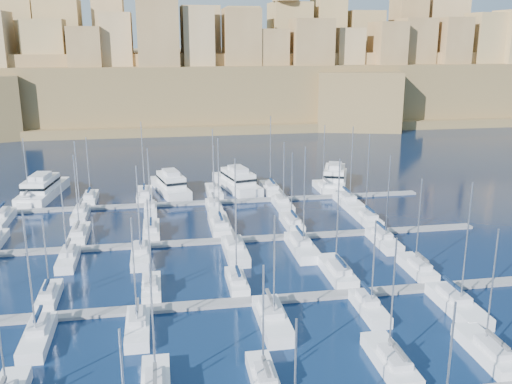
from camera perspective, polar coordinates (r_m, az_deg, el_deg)
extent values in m
plane|color=black|center=(82.12, -2.11, -7.36)|extent=(600.00, 600.00, 0.00)
cube|color=slate|center=(71.22, -0.78, -10.89)|extent=(84.00, 2.00, 0.40)
cube|color=slate|center=(91.29, -2.96, -4.85)|extent=(84.00, 2.00, 0.40)
cube|color=slate|center=(112.08, -4.31, -1.02)|extent=(84.00, 2.00, 0.40)
cube|color=silver|center=(54.61, -10.02, -18.22)|extent=(1.85, 3.96, 0.70)
cylinder|color=#9EA0A8|center=(53.06, -10.30, -12.66)|extent=(0.18, 0.18, 11.29)
cube|color=#595B60|center=(53.67, -10.08, -17.54)|extent=(0.35, 3.52, 0.35)
cube|color=white|center=(56.28, 0.79, -18.29)|extent=(2.36, 7.88, 1.59)
cube|color=silver|center=(55.01, 0.95, -17.75)|extent=(1.65, 3.54, 0.70)
cylinder|color=#9EA0A8|center=(53.48, 0.73, -12.59)|extent=(0.18, 0.18, 10.65)
cube|color=#595B60|center=(54.11, 1.03, -17.04)|extent=(0.35, 3.15, 0.35)
cube|color=white|center=(60.21, 13.27, -16.25)|extent=(2.83, 9.44, 1.67)
cube|color=silver|center=(58.87, 13.70, -15.72)|extent=(1.98, 4.25, 0.70)
cylinder|color=#9EA0A8|center=(57.36, 13.50, -10.16)|extent=(0.18, 0.18, 12.04)
cube|color=#595B60|center=(57.97, 13.96, -15.06)|extent=(0.35, 3.77, 0.35)
cube|color=white|center=(64.74, 22.11, -14.64)|extent=(2.87, 9.55, 1.68)
cube|color=silver|center=(63.48, 22.67, -14.10)|extent=(2.01, 4.30, 0.70)
cylinder|color=#9EA0A8|center=(62.05, 22.53, -8.81)|extent=(0.18, 0.18, 12.29)
cube|color=#595B60|center=(62.65, 23.01, -13.45)|extent=(0.35, 3.82, 0.35)
cylinder|color=#9EA0A8|center=(48.23, 18.73, -16.39)|extent=(0.18, 0.18, 11.27)
cube|color=white|center=(76.07, -19.94, -9.85)|extent=(2.27, 7.58, 1.58)
cube|color=silver|center=(74.93, -20.12, -9.30)|extent=(1.59, 3.41, 0.70)
cylinder|color=#9EA0A8|center=(74.36, -20.27, -5.94)|extent=(0.18, 0.18, 9.23)
cube|color=#0F2140|center=(74.17, -20.24, -8.68)|extent=(0.35, 3.03, 0.35)
cube|color=white|center=(74.88, -10.40, -9.54)|extent=(2.37, 7.88, 1.59)
cube|color=silver|center=(73.69, -10.45, -8.98)|extent=(1.66, 3.55, 0.70)
cylinder|color=#9EA0A8|center=(72.83, -10.64, -4.86)|extent=(0.18, 0.18, 11.12)
cube|color=#595B60|center=(72.90, -10.49, -8.36)|extent=(0.35, 3.15, 0.35)
cube|color=white|center=(75.39, -1.92, -9.10)|extent=(2.34, 7.81, 1.59)
cube|color=silver|center=(74.21, -1.84, -8.54)|extent=(1.64, 3.52, 0.70)
cylinder|color=#9EA0A8|center=(73.48, -2.00, -4.71)|extent=(0.18, 0.18, 10.40)
cube|color=#0F2140|center=(73.44, -1.81, -7.91)|extent=(0.35, 3.13, 0.35)
cube|color=white|center=(79.27, 8.06, -7.94)|extent=(3.02, 10.07, 1.70)
cube|color=silver|center=(77.92, 8.32, -7.41)|extent=(2.12, 4.53, 0.70)
cylinder|color=#9EA0A8|center=(76.85, 8.18, -2.11)|extent=(0.18, 0.18, 14.86)
cube|color=#0F2140|center=(77.08, 8.47, -6.83)|extent=(0.35, 4.03, 0.35)
cube|color=white|center=(82.73, 15.75, -7.40)|extent=(2.62, 8.75, 1.64)
cube|color=silver|center=(81.57, 16.07, -6.86)|extent=(1.84, 3.94, 0.70)
cylinder|color=#9EA0A8|center=(80.79, 15.97, -2.83)|extent=(0.18, 0.18, 11.94)
cube|color=#595B60|center=(80.82, 16.26, -6.29)|extent=(0.35, 3.50, 0.35)
cube|color=white|center=(66.89, -20.99, -13.52)|extent=(2.72, 9.06, 1.65)
cube|color=silver|center=(67.14, -20.94, -12.27)|extent=(1.90, 4.08, 0.70)
cylinder|color=#9EA0A8|center=(63.28, -21.72, -7.62)|extent=(0.18, 0.18, 13.63)
cube|color=#0F2140|center=(67.07, -20.96, -11.30)|extent=(0.35, 3.63, 0.35)
cube|color=white|center=(65.74, -11.73, -13.30)|extent=(2.59, 8.64, 1.63)
cube|color=silver|center=(65.96, -11.76, -12.05)|extent=(1.81, 3.89, 0.70)
cylinder|color=#9EA0A8|center=(62.35, -12.09, -7.88)|extent=(0.18, 0.18, 12.23)
cube|color=#595B60|center=(65.88, -11.80, -11.07)|extent=(0.35, 3.46, 0.35)
cube|color=white|center=(65.95, 1.69, -12.82)|extent=(3.09, 10.31, 1.72)
cube|color=silver|center=(66.29, 1.51, -11.48)|extent=(2.17, 4.64, 0.70)
cylinder|color=#9EA0A8|center=(62.57, 1.83, -7.54)|extent=(0.18, 0.18, 11.87)
cube|color=#595B60|center=(66.28, 1.43, -10.47)|extent=(0.35, 4.12, 0.35)
cube|color=white|center=(69.94, 11.28, -11.44)|extent=(2.47, 8.22, 1.61)
cube|color=silver|center=(70.13, 11.09, -10.31)|extent=(1.73, 3.70, 0.70)
cylinder|color=#9EA0A8|center=(67.13, 11.67, -7.01)|extent=(0.18, 0.18, 10.40)
cube|color=#0F2140|center=(70.03, 11.01, -9.39)|extent=(0.35, 3.29, 0.35)
cube|color=white|center=(73.16, 19.50, -10.77)|extent=(3.21, 10.71, 1.74)
cube|color=silver|center=(73.49, 19.18, -9.57)|extent=(2.25, 4.82, 0.70)
cylinder|color=#9EA0A8|center=(69.66, 20.30, -4.91)|extent=(0.18, 0.18, 14.55)
cube|color=#0F2140|center=(73.50, 19.05, -8.66)|extent=(0.35, 4.28, 0.35)
cube|color=white|center=(96.81, -17.24, -4.15)|extent=(2.74, 9.13, 1.66)
cube|color=silver|center=(95.58, -17.36, -3.66)|extent=(1.92, 4.11, 0.70)
cylinder|color=#9EA0A8|center=(95.23, -17.53, -0.08)|extent=(0.18, 0.18, 12.35)
cube|color=#595B60|center=(94.83, -17.44, -3.15)|extent=(0.35, 3.65, 0.35)
cube|color=white|center=(95.78, -10.41, -3.91)|extent=(2.66, 8.86, 1.64)
cube|color=silver|center=(94.56, -10.45, -3.41)|extent=(1.86, 3.99, 0.70)
cylinder|color=#9EA0A8|center=(94.07, -10.63, 0.41)|extent=(0.18, 0.18, 13.04)
cube|color=#0F2140|center=(93.81, -10.48, -2.89)|extent=(0.35, 3.55, 0.35)
cube|color=white|center=(97.08, -3.65, -3.39)|extent=(3.21, 10.70, 1.74)
cube|color=silver|center=(95.68, -3.59, -2.90)|extent=(2.25, 4.82, 0.70)
cylinder|color=#9EA0A8|center=(95.36, -3.76, 1.22)|extent=(0.18, 0.18, 14.07)
cube|color=#0F2140|center=(94.85, -3.56, -2.39)|extent=(0.35, 4.28, 0.35)
cube|color=white|center=(98.21, 3.60, -3.19)|extent=(2.66, 8.85, 1.64)
cube|color=silver|center=(97.03, 3.73, -2.70)|extent=(1.86, 3.98, 0.70)
cylinder|color=#9EA0A8|center=(96.73, 3.61, 0.62)|extent=(0.18, 0.18, 11.62)
cube|color=#0F2140|center=(96.30, 3.80, -2.18)|extent=(0.35, 3.54, 0.35)
cube|color=white|center=(102.40, 10.97, -2.65)|extent=(2.87, 9.58, 1.68)
cube|color=silver|center=(101.20, 11.19, -2.18)|extent=(2.01, 4.31, 0.70)
cylinder|color=#9EA0A8|center=(100.71, 11.10, 1.73)|extent=(0.18, 0.18, 14.20)
cube|color=#0F2140|center=(100.46, 11.32, -1.69)|extent=(0.35, 3.83, 0.35)
cube|color=white|center=(86.80, -18.27, -6.52)|extent=(2.56, 8.53, 1.63)
cube|color=silver|center=(87.18, -18.26, -5.60)|extent=(1.79, 3.84, 0.70)
cylinder|color=#9EA0A8|center=(84.37, -18.66, -2.70)|extent=(0.18, 0.18, 10.80)
cube|color=#595B60|center=(87.22, -18.28, -4.86)|extent=(0.35, 3.41, 0.35)
cube|color=white|center=(85.39, -11.41, -6.37)|extent=(2.81, 9.36, 1.67)
cube|color=silver|center=(85.84, -11.44, -5.41)|extent=(1.97, 4.21, 0.70)
cylinder|color=#9EA0A8|center=(82.56, -11.68, -1.79)|extent=(0.18, 0.18, 12.89)
cube|color=#0F2140|center=(85.92, -11.47, -4.64)|extent=(0.35, 3.74, 0.35)
cube|color=white|center=(85.49, -2.07, -6.02)|extent=(3.11, 10.36, 1.72)
cube|color=silver|center=(86.02, -2.18, -5.02)|extent=(2.18, 4.66, 0.70)
cylinder|color=#9EA0A8|center=(82.52, -2.08, -1.20)|extent=(0.18, 0.18, 13.56)
cube|color=#595B60|center=(86.14, -2.23, -4.25)|extent=(0.35, 4.14, 0.35)
cube|color=white|center=(87.10, 4.64, -5.64)|extent=(3.25, 10.84, 1.74)
cube|color=silver|center=(87.66, 4.48, -4.64)|extent=(2.28, 4.88, 0.70)
cylinder|color=#9EA0A8|center=(83.99, 4.85, -0.46)|extent=(0.18, 0.18, 14.90)
cube|color=#0F2140|center=(87.80, 4.41, -3.88)|extent=(0.35, 4.34, 0.35)
cube|color=white|center=(91.84, 12.67, -4.87)|extent=(2.82, 9.41, 1.67)
cube|color=silver|center=(92.26, 12.50, -3.99)|extent=(1.98, 4.24, 0.70)
cylinder|color=#9EA0A8|center=(89.19, 13.06, -0.52)|extent=(0.18, 0.18, 13.07)
cube|color=#0F2140|center=(92.34, 12.42, -3.28)|extent=(0.35, 3.76, 0.35)
cube|color=white|center=(119.61, -21.76, -0.88)|extent=(2.70, 8.99, 1.65)
cube|color=silver|center=(118.46, -21.90, -0.46)|extent=(1.89, 4.05, 0.70)
cylinder|color=#9EA0A8|center=(118.49, -22.04, 2.26)|extent=(0.18, 0.18, 11.60)
cube|color=#595B60|center=(117.78, -22.00, -0.02)|extent=(0.35, 3.60, 0.35)
cube|color=white|center=(117.49, -16.23, -0.67)|extent=(2.58, 8.60, 1.63)
cube|color=silver|center=(116.36, -16.31, -0.24)|extent=(1.81, 3.87, 0.70)
cylinder|color=#9EA0A8|center=(116.34, -16.45, 2.49)|extent=(0.18, 0.18, 11.47)
cube|color=#0F2140|center=(115.68, -16.38, 0.21)|extent=(0.35, 3.44, 0.35)
cube|color=white|center=(117.40, -11.08, -0.33)|extent=(3.02, 10.06, 1.70)
cube|color=silver|center=(116.11, -11.12, 0.11)|extent=(2.11, 4.53, 0.70)
cylinder|color=#9EA0A8|center=(116.05, -11.27, 3.48)|extent=(0.18, 0.18, 14.04)
cube|color=#0F2140|center=(115.36, -11.15, 0.55)|extent=(0.35, 4.02, 0.35)
cube|color=white|center=(117.73, -4.24, -0.04)|extent=(2.95, 9.85, 1.69)
cube|color=silver|center=(116.47, -4.20, 0.40)|extent=(2.07, 4.43, 0.70)
cylinder|color=#9EA0A8|center=(116.56, -4.33, 3.33)|extent=(0.18, 0.18, 12.27)
cube|color=#595B60|center=(115.73, -4.19, 0.84)|extent=(0.35, 3.94, 0.35)
cube|color=white|center=(119.59, 1.47, 0.25)|extent=(3.07, 10.24, 1.71)
cube|color=silver|center=(118.31, 1.57, 0.68)|extent=(2.15, 4.61, 0.70)
cylinder|color=#9EA0A8|center=(118.23, 1.45, 4.12)|extent=(0.18, 0.18, 14.54)
cube|color=#0F2140|center=(117.57, 1.63, 1.12)|extent=(0.35, 4.10, 0.35)
cube|color=white|center=(121.54, 6.76, 0.37)|extent=(2.62, 8.75, 1.64)
cube|color=silver|center=(120.44, 6.89, 0.80)|extent=(1.84, 3.94, 0.70)
cylinder|color=#9EA0A8|center=(120.33, 6.81, 3.70)|extent=(0.18, 0.18, 12.60)
cube|color=#595B60|center=(119.78, 6.97, 1.24)|extent=(0.35, 3.50, 0.35)
cube|color=white|center=(109.05, -24.21, -2.63)|extent=(3.25, 10.83, 1.74)
cube|color=silver|center=(109.71, -24.14, -1.85)|extent=(2.27, 4.87, 0.70)
cube|color=#0F2140|center=(109.93, -24.14, -1.25)|extent=(0.35, 4.33, 0.35)
cube|color=white|center=(107.40, -17.12, -2.23)|extent=(2.62, 8.73, 1.64)
cube|color=silver|center=(107.90, -17.11, -1.50)|extent=(1.83, 3.93, 0.70)
cylinder|color=#9EA0A8|center=(105.12, -17.45, 1.44)|extent=(0.18, 0.18, 12.74)
cube|color=#595B60|center=(108.03, -17.13, -0.90)|extent=(0.35, 3.49, 0.35)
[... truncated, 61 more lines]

